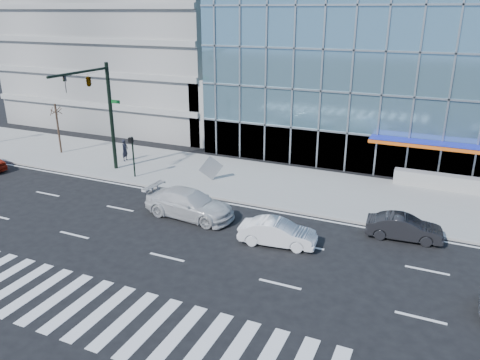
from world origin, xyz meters
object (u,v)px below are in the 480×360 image
object	(u,v)px
street_tree_near	(56,111)
traffic_signal	(96,93)
dark_sedan	(404,228)
white_suv	(189,204)
pedestrian	(125,150)
tilted_panel	(211,168)
ped_signal_post	(132,151)
white_sedan	(278,233)

from	to	relation	value
street_tree_near	traffic_signal	bearing A→B (deg)	-22.71
street_tree_near	dark_sedan	bearing A→B (deg)	-8.97
white_suv	pedestrian	bearing A→B (deg)	58.82
traffic_signal	dark_sedan	xyz separation A→B (m)	(21.57, -1.58, -5.51)
white_suv	tilted_panel	distance (m)	6.07
dark_sedan	street_tree_near	bearing A→B (deg)	75.94
white_suv	dark_sedan	size ratio (longest dim) A/B	1.41
ped_signal_post	pedestrian	size ratio (longest dim) A/B	1.70
pedestrian	white_suv	bearing A→B (deg)	-127.85
street_tree_near	white_sedan	world-z (taller)	street_tree_near
pedestrian	ped_signal_post	bearing A→B (deg)	-136.99
traffic_signal	ped_signal_post	xyz separation A→B (m)	(2.50, 0.37, -4.02)
dark_sedan	tilted_panel	xyz separation A→B (m)	(-13.60, 3.63, 0.41)
ped_signal_post	white_suv	world-z (taller)	ped_signal_post
ped_signal_post	pedestrian	bearing A→B (deg)	135.71
pedestrian	tilted_panel	distance (m)	8.56
street_tree_near	white_suv	distance (m)	18.13
white_sedan	pedestrian	xyz separation A→B (m)	(-16.07, 8.28, 0.36)
traffic_signal	tilted_panel	bearing A→B (deg)	14.46
white_sedan	pedestrian	distance (m)	18.08
traffic_signal	pedestrian	xyz separation A→B (m)	(-0.50, 3.30, -5.13)
pedestrian	traffic_signal	bearing A→B (deg)	-174.12
white_sedan	dark_sedan	distance (m)	6.90
traffic_signal	white_sedan	size ratio (longest dim) A/B	1.96
white_sedan	dark_sedan	bearing A→B (deg)	-67.16
street_tree_near	pedestrian	bearing A→B (deg)	3.21
street_tree_near	dark_sedan	xyz separation A→B (m)	(28.57, -4.51, -3.12)
ped_signal_post	white_sedan	size ratio (longest dim) A/B	0.74
traffic_signal	white_sedan	world-z (taller)	traffic_signal
street_tree_near	pedestrian	world-z (taller)	street_tree_near
ped_signal_post	dark_sedan	bearing A→B (deg)	-5.84
white_sedan	dark_sedan	world-z (taller)	white_sedan
white_suv	pedestrian	size ratio (longest dim) A/B	3.19
ped_signal_post	white_suv	bearing A→B (deg)	-30.51
ped_signal_post	pedestrian	xyz separation A→B (m)	(-2.99, 2.92, -1.11)
pedestrian	dark_sedan	bearing A→B (deg)	-105.15
white_suv	pedestrian	distance (m)	12.32
white_sedan	pedestrian	world-z (taller)	pedestrian
dark_sedan	pedestrian	size ratio (longest dim) A/B	2.26
street_tree_near	white_suv	xyz separation A→B (m)	(16.57, -6.72, -2.96)
white_suv	white_sedan	bearing A→B (deg)	-97.27
ped_signal_post	street_tree_near	distance (m)	9.97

